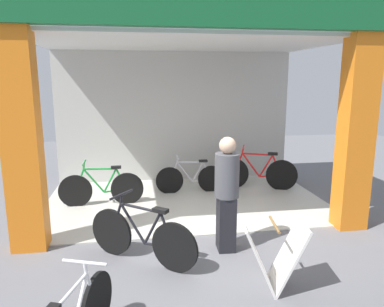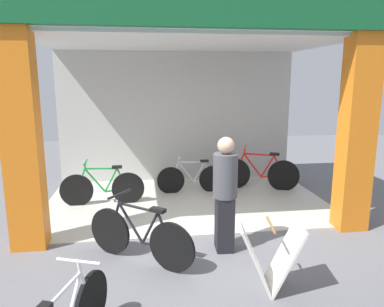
{
  "view_description": "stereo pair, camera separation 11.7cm",
  "coord_description": "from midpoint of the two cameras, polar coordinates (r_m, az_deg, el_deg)",
  "views": [
    {
      "loc": [
        -0.95,
        -5.21,
        2.42
      ],
      "look_at": [
        0.0,
        0.83,
        1.15
      ],
      "focal_mm": 34.04,
      "sensor_mm": 36.0,
      "label": 1
    },
    {
      "loc": [
        -0.83,
        -5.23,
        2.42
      ],
      "look_at": [
        0.0,
        0.83,
        1.15
      ],
      "focal_mm": 34.04,
      "sensor_mm": 36.0,
      "label": 2
    }
  ],
  "objects": [
    {
      "name": "shop_facade",
      "position": [
        6.94,
        -0.45,
        8.85
      ],
      "size": [
        5.66,
        3.65,
        3.9
      ],
      "color": "beige",
      "rests_on": "ground"
    },
    {
      "name": "bicycle_parked_0",
      "position": [
        4.98,
        -7.52,
        -12.72
      ],
      "size": [
        1.37,
        1.04,
        0.92
      ],
      "color": "black",
      "rests_on": "ground"
    },
    {
      "name": "pedestrian_1",
      "position": [
        5.13,
        5.85,
        -6.16
      ],
      "size": [
        0.36,
        0.36,
        1.64
      ],
      "color": "black",
      "rests_on": "ground"
    },
    {
      "name": "bicycle_inside_1",
      "position": [
        7.23,
        -13.35,
        -5.22
      ],
      "size": [
        1.6,
        0.44,
        0.88
      ],
      "color": "black",
      "rests_on": "ground"
    },
    {
      "name": "bicycle_inside_2",
      "position": [
        7.78,
        0.44,
        -3.9
      ],
      "size": [
        1.49,
        0.41,
        0.82
      ],
      "color": "black",
      "rests_on": "ground"
    },
    {
      "name": "sandwich_board_sign",
      "position": [
        4.45,
        12.81,
        -15.51
      ],
      "size": [
        0.79,
        0.58,
        0.81
      ],
      "color": "silver",
      "rests_on": "ground"
    },
    {
      "name": "bicycle_inside_0",
      "position": [
        8.15,
        10.89,
        -2.99
      ],
      "size": [
        1.66,
        0.63,
        0.95
      ],
      "color": "black",
      "rests_on": "ground"
    },
    {
      "name": "ground_plane",
      "position": [
        5.82,
        1.74,
        -12.84
      ],
      "size": [
        18.92,
        18.92,
        0.0
      ],
      "primitive_type": "plane",
      "color": "slate",
      "rests_on": "ground"
    }
  ]
}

